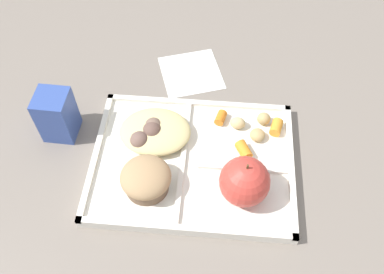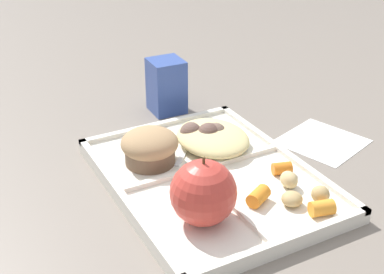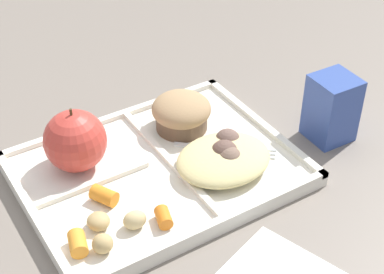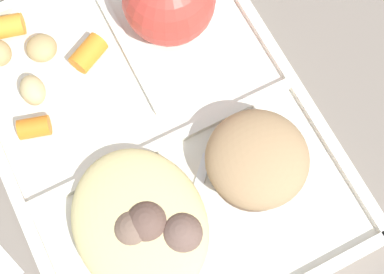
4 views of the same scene
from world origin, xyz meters
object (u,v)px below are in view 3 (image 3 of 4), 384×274
Objects in this scene: bran_muffin at (181,113)px; plastic_fork at (232,149)px; lunch_tray at (158,171)px; green_apple at (75,141)px; milk_carton at (332,108)px.

plastic_fork is at bearing -68.93° from bran_muffin.
green_apple is at bearing 146.11° from lunch_tray.
bran_muffin is at bearing 39.09° from lunch_tray.
bran_muffin reaches higher than lunch_tray.
lunch_tray is 0.27m from milk_carton.
green_apple is 0.17m from bran_muffin.
lunch_tray is 3.09× the size of plastic_fork.
green_apple reaches higher than milk_carton.
lunch_tray is at bearing -33.89° from green_apple.
milk_carton is at bearing -18.44° from green_apple.
green_apple reaches higher than plastic_fork.
green_apple is at bearing 157.05° from plastic_fork.
plastic_fork is at bearing 169.73° from milk_carton.
milk_carton is at bearing -12.22° from plastic_fork.
bran_muffin is (0.08, 0.06, 0.03)m from lunch_tray.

